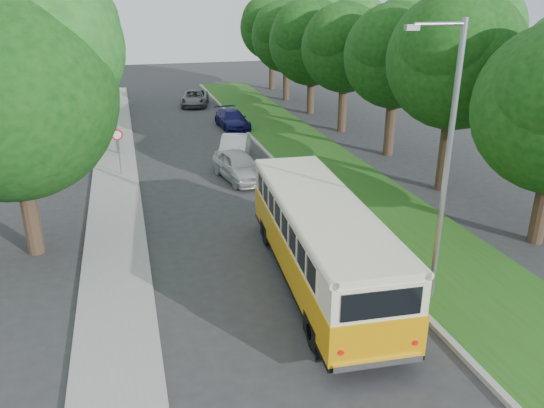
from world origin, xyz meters
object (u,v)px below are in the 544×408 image
object	(u,v)px
lamppost_far	(109,82)
vintage_bus	(320,243)
lamppost_near	(445,159)
car_white	(234,148)
car_grey	(195,98)
car_silver	(239,166)
car_blue	(232,119)

from	to	relation	value
lamppost_far	vintage_bus	size ratio (longest dim) A/B	0.78
lamppost_near	car_white	world-z (taller)	lamppost_near
car_grey	car_silver	bearing A→B (deg)	-79.13
car_grey	vintage_bus	bearing A→B (deg)	-78.13
vintage_bus	car_silver	xyz separation A→B (m)	(-0.25, 10.70, -0.72)
vintage_bus	car_blue	bearing A→B (deg)	89.59
car_silver	car_white	distance (m)	3.37
car_white	car_grey	world-z (taller)	car_white
car_white	lamppost_far	bearing A→B (deg)	174.91
car_grey	car_white	bearing A→B (deg)	-77.79
lamppost_near	car_grey	size ratio (longest dim) A/B	1.79
car_white	car_blue	bearing A→B (deg)	97.56
lamppost_far	car_white	bearing A→B (deg)	-23.26
lamppost_near	vintage_bus	size ratio (longest dim) A/B	0.83
car_silver	car_grey	xyz separation A→B (m)	(0.51, 19.63, -0.08)
vintage_bus	car_blue	xyz separation A→B (m)	(1.62, 21.52, -0.81)
lamppost_near	vintage_bus	distance (m)	4.44
lamppost_far	car_blue	size ratio (longest dim) A/B	1.76
lamppost_near	car_blue	xyz separation A→B (m)	(-1.21, 23.28, -3.75)
car_blue	car_grey	xyz separation A→B (m)	(-1.36, 8.81, 0.00)
lamppost_near	car_blue	world-z (taller)	lamppost_near
vintage_bus	car_grey	distance (m)	30.34
lamppost_far	vintage_bus	xyz separation A→B (m)	(6.08, -16.74, -2.69)
car_white	car_grey	size ratio (longest dim) A/B	0.91
lamppost_far	car_silver	world-z (taller)	lamppost_far
vintage_bus	car_white	size ratio (longest dim) A/B	2.36
lamppost_near	car_silver	bearing A→B (deg)	103.87
lamppost_near	car_white	size ratio (longest dim) A/B	1.97
car_blue	car_grey	bearing A→B (deg)	94.77
car_silver	car_white	size ratio (longest dim) A/B	1.01
lamppost_near	car_blue	size ratio (longest dim) A/B	1.88
vintage_bus	car_grey	world-z (taller)	vintage_bus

